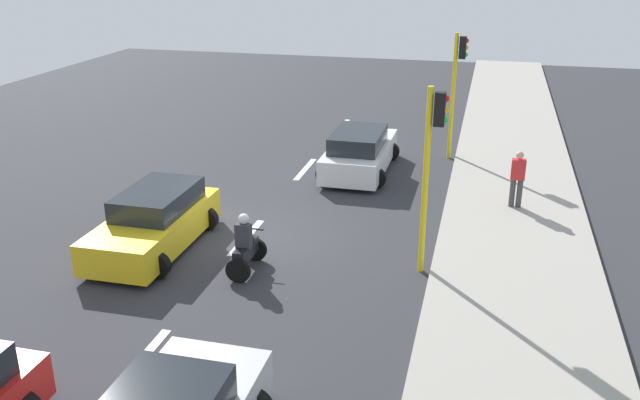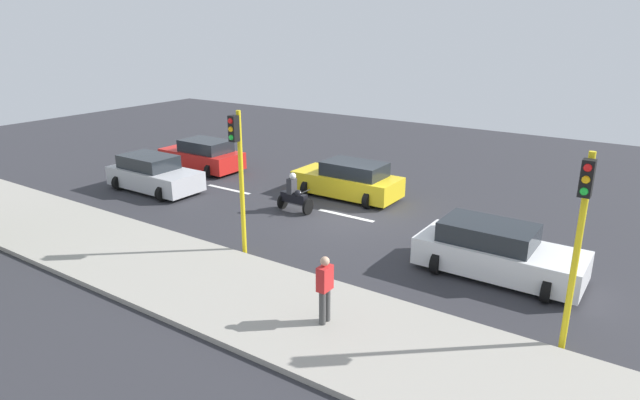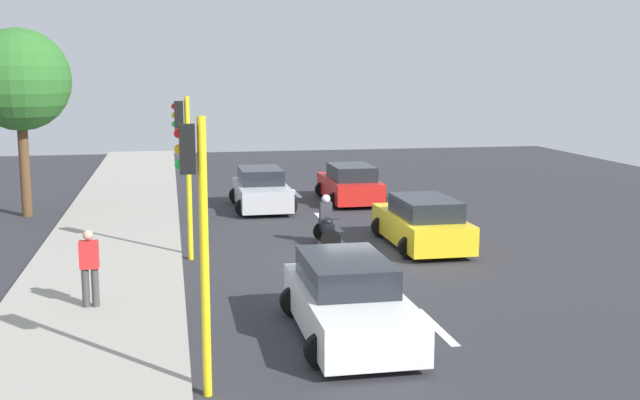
% 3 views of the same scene
% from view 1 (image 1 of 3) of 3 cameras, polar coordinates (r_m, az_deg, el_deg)
% --- Properties ---
extents(ground_plane, '(40.00, 60.00, 0.10)m').
position_cam_1_polar(ground_plane, '(18.51, -6.14, -3.28)').
color(ground_plane, '#2D2D33').
extents(sidewalk, '(4.00, 60.00, 0.15)m').
position_cam_1_polar(sidewalk, '(17.49, 16.04, -5.09)').
color(sidewalk, '#9E998E').
rests_on(sidewalk, ground).
extents(lane_stripe_north, '(0.20, 2.40, 0.01)m').
position_cam_1_polar(lane_stripe_north, '(13.72, -14.90, -13.01)').
color(lane_stripe_north, white).
rests_on(lane_stripe_north, ground).
extents(lane_stripe_mid, '(0.20, 2.40, 0.01)m').
position_cam_1_polar(lane_stripe_mid, '(18.49, -6.15, -3.12)').
color(lane_stripe_mid, white).
rests_on(lane_stripe_mid, ground).
extents(lane_stripe_south, '(0.20, 2.40, 0.01)m').
position_cam_1_polar(lane_stripe_south, '(23.82, -1.25, 2.58)').
color(lane_stripe_south, white).
rests_on(lane_stripe_south, ground).
extents(lane_stripe_far_south, '(0.20, 2.40, 0.01)m').
position_cam_1_polar(lane_stripe_far_south, '(29.41, 1.85, 6.16)').
color(lane_stripe_far_south, white).
rests_on(lane_stripe_far_south, ground).
extents(car_white, '(2.32, 4.59, 1.52)m').
position_cam_1_polar(car_white, '(23.37, 3.30, 4.01)').
color(car_white, white).
rests_on(car_white, ground).
extents(car_yellow_cab, '(2.27, 4.47, 1.52)m').
position_cam_1_polar(car_yellow_cab, '(18.05, -13.63, -1.79)').
color(car_yellow_cab, yellow).
rests_on(car_yellow_cab, ground).
extents(motorcycle, '(0.60, 1.30, 1.53)m').
position_cam_1_polar(motorcycle, '(16.39, -6.21, -3.95)').
color(motorcycle, black).
rests_on(motorcycle, ground).
extents(pedestrian_near_signal, '(0.40, 0.24, 1.69)m').
position_cam_1_polar(pedestrian_near_signal, '(20.58, 16.15, 1.83)').
color(pedestrian_near_signal, '#3F3F3F').
rests_on(pedestrian_near_signal, sidewalk).
extents(traffic_light_corner, '(0.49, 0.24, 4.50)m').
position_cam_1_polar(traffic_light_corner, '(15.70, 9.27, 3.72)').
color(traffic_light_corner, yellow).
rests_on(traffic_light_corner, ground).
extents(traffic_light_midblock, '(0.49, 0.24, 4.50)m').
position_cam_1_polar(traffic_light_midblock, '(24.83, 11.34, 9.92)').
color(traffic_light_midblock, yellow).
rests_on(traffic_light_midblock, ground).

